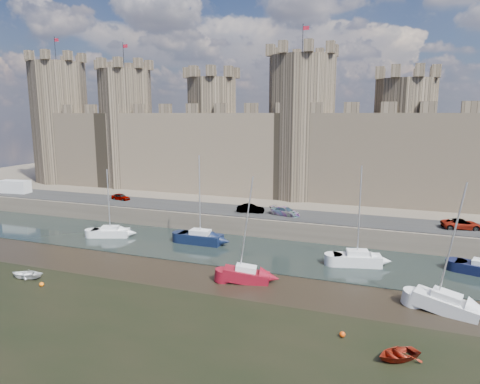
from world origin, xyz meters
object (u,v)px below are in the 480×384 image
at_px(car_2, 285,211).
at_px(van, 15,187).
at_px(car_1, 251,209).
at_px(car_3, 462,224).
at_px(sailboat_0, 110,232).
at_px(sailboat_5, 446,303).
at_px(sailboat_2, 357,258).
at_px(sailboat_4, 246,274).
at_px(sailboat_1, 200,237).
at_px(car_0, 121,197).

bearing_deg(car_2, van, 104.18).
height_order(car_1, car_3, car_3).
bearing_deg(car_2, sailboat_0, 129.07).
relative_size(van, sailboat_5, 0.47).
bearing_deg(sailboat_2, sailboat_0, 166.17).
height_order(car_1, sailboat_4, sailboat_4).
relative_size(car_1, car_3, 0.84).
height_order(sailboat_1, sailboat_4, sailboat_1).
bearing_deg(car_1, sailboat_2, -131.68).
distance_m(car_0, van, 21.36).
bearing_deg(car_1, sailboat_5, -137.70).
distance_m(sailboat_0, sailboat_1, 12.79).
height_order(sailboat_0, sailboat_4, sailboat_4).
relative_size(car_0, car_2, 0.78).
bearing_deg(sailboat_4, car_2, 78.73).
relative_size(car_2, sailboat_2, 0.39).
bearing_deg(sailboat_4, sailboat_2, 26.84).
relative_size(sailboat_2, sailboat_5, 0.99).
height_order(sailboat_1, sailboat_5, sailboat_1).
distance_m(car_3, sailboat_4, 28.48).
xyz_separation_m(car_1, sailboat_5, (23.65, -18.72, -2.35)).
height_order(car_0, sailboat_4, sailboat_4).
height_order(car_3, sailboat_4, sailboat_4).
bearing_deg(sailboat_1, van, 167.96).
bearing_deg(car_2, sailboat_4, -163.36).
relative_size(car_1, sailboat_5, 0.35).
distance_m(car_1, sailboat_4, 19.35).
bearing_deg(sailboat_2, van, 156.63).
distance_m(sailboat_0, sailboat_5, 41.16).
xyz_separation_m(sailboat_2, sailboat_4, (-9.85, -8.40, -0.09)).
xyz_separation_m(car_3, sailboat_4, (-21.16, -18.92, -2.37)).
bearing_deg(car_2, car_1, 105.09).
distance_m(car_0, sailboat_1, 21.43).
xyz_separation_m(sailboat_0, sailboat_5, (40.21, -8.83, 0.05)).
xyz_separation_m(car_3, sailboat_2, (-11.30, -10.52, -2.28)).
relative_size(car_1, van, 0.74).
distance_m(car_3, sailboat_0, 44.82).
relative_size(car_2, sailboat_1, 0.38).
height_order(car_2, sailboat_4, sailboat_4).
bearing_deg(sailboat_0, van, 139.81).
distance_m(car_0, sailboat_4, 34.73).
bearing_deg(sailboat_2, car_1, 133.84).
bearing_deg(sailboat_0, car_3, -6.55).
bearing_deg(sailboat_5, van, 179.65).
height_order(car_0, sailboat_0, sailboat_0).
distance_m(van, sailboat_0, 29.46).
bearing_deg(sailboat_5, sailboat_0, -177.16).
distance_m(van, sailboat_2, 60.64).
xyz_separation_m(sailboat_0, sailboat_4, (22.34, -8.42, 0.04)).
height_order(car_0, car_2, car_2).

